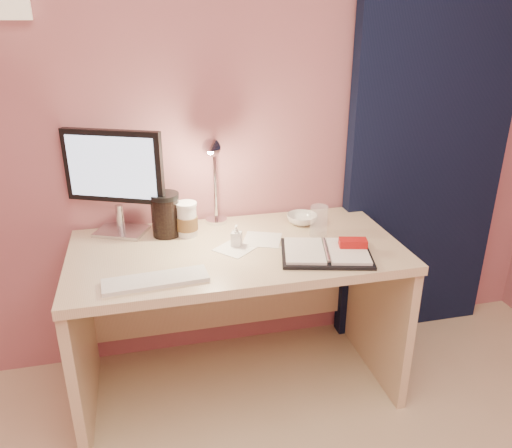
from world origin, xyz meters
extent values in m
plane|color=#AC6470|center=(0.00, 1.75, 1.25)|extent=(3.50, 0.00, 3.50)
cube|color=black|center=(1.05, 1.69, 1.10)|extent=(0.85, 0.08, 2.20)
cube|color=beige|center=(0.00, 1.38, 0.71)|extent=(1.40, 0.70, 0.04)
cube|color=beige|center=(-0.68, 1.38, 0.34)|extent=(0.04, 0.66, 0.69)
cube|color=beige|center=(0.68, 1.38, 0.34)|extent=(0.04, 0.66, 0.69)
cube|color=beige|center=(0.00, 1.71, 0.40)|extent=(1.32, 0.03, 0.55)
cube|color=silver|center=(-0.48, 1.65, 0.74)|extent=(0.26, 0.23, 0.01)
cylinder|color=silver|center=(-0.48, 1.65, 0.80)|extent=(0.04, 0.04, 0.12)
cube|color=black|center=(-0.48, 1.65, 1.05)|extent=(0.42, 0.21, 0.32)
cube|color=#BBD9FF|center=(-0.47, 1.62, 1.05)|extent=(0.36, 0.16, 0.27)
cube|color=silver|center=(-0.35, 1.15, 0.74)|extent=(0.39, 0.14, 0.02)
cube|color=black|center=(0.34, 1.22, 0.74)|extent=(0.42, 0.36, 0.01)
cube|color=white|center=(0.26, 1.24, 0.75)|extent=(0.21, 0.27, 0.01)
cube|color=white|center=(0.43, 1.20, 0.75)|extent=(0.21, 0.27, 0.01)
cube|color=#B10F19|center=(0.46, 1.22, 0.77)|extent=(0.12, 0.08, 0.03)
cube|color=white|center=(0.26, 1.30, 0.73)|extent=(0.17, 0.17, 0.00)
cube|color=white|center=(0.12, 1.43, 0.73)|extent=(0.21, 0.21, 0.00)
cube|color=white|center=(-0.01, 1.36, 0.73)|extent=(0.20, 0.20, 0.00)
cylinder|color=silver|center=(-0.19, 1.55, 0.80)|extent=(0.09, 0.09, 0.14)
cylinder|color=brown|center=(-0.19, 1.55, 0.79)|extent=(0.10, 0.10, 0.06)
cylinder|color=silver|center=(-0.19, 1.55, 0.88)|extent=(0.09, 0.09, 0.01)
cylinder|color=white|center=(0.38, 1.42, 0.80)|extent=(0.08, 0.08, 0.14)
imported|color=silver|center=(0.35, 1.57, 0.75)|extent=(0.19, 0.19, 0.05)
imported|color=silver|center=(0.00, 1.39, 0.78)|extent=(0.06, 0.06, 0.09)
cylinder|color=black|center=(-0.28, 1.58, 0.82)|extent=(0.12, 0.12, 0.18)
cylinder|color=silver|center=(-0.04, 1.68, 0.74)|extent=(0.10, 0.10, 0.02)
cylinder|color=silver|center=(-0.04, 1.68, 0.94)|extent=(0.02, 0.02, 0.39)
cone|color=silver|center=(0.00, 1.50, 1.13)|extent=(0.09, 0.08, 0.08)
camera|label=1|loc=(-0.36, -0.51, 1.64)|focal=35.00mm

